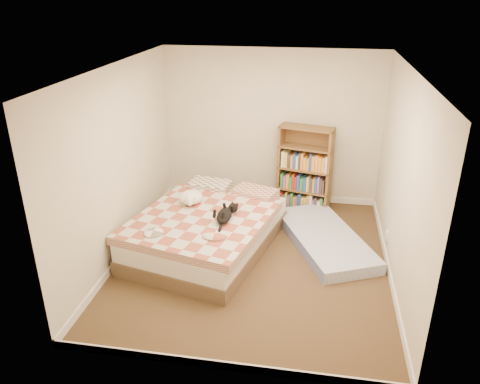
% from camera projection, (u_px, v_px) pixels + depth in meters
% --- Properties ---
extents(room, '(3.51, 4.01, 2.51)m').
position_uv_depth(room, '(254.00, 176.00, 5.77)').
color(room, '#42331C').
rests_on(room, ground).
extents(bed, '(2.06, 2.55, 0.60)m').
position_uv_depth(bed, '(208.00, 228.00, 6.47)').
color(bed, brown).
rests_on(bed, room).
extents(bookshelf, '(0.90, 0.47, 1.39)m').
position_uv_depth(bookshelf, '(304.00, 179.00, 7.46)').
color(bookshelf, brown).
rests_on(bookshelf, room).
extents(floor_mattress, '(1.54, 2.05, 0.17)m').
position_uv_depth(floor_mattress, '(324.00, 239.00, 6.59)').
color(floor_mattress, '#6978B0').
rests_on(floor_mattress, room).
extents(black_cat, '(0.33, 0.72, 0.16)m').
position_uv_depth(black_cat, '(225.00, 214.00, 6.11)').
color(black_cat, black).
rests_on(black_cat, bed).
extents(white_dog, '(0.46, 0.48, 0.18)m').
position_uv_depth(white_dog, '(191.00, 198.00, 6.55)').
color(white_dog, white).
rests_on(white_dog, bed).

